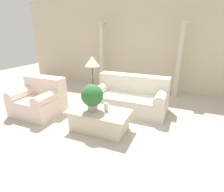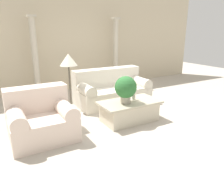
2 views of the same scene
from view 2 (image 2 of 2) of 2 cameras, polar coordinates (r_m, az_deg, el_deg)
ground_plane at (r=5.18m, az=2.91°, el=-4.67°), size 16.00×16.00×0.00m
wall_back at (r=7.43m, az=-9.38°, el=14.32°), size 10.00×0.06×3.20m
sofa_long at (r=5.88m, az=-0.25°, el=1.69°), size 1.92×0.99×0.90m
loveseat at (r=4.18m, az=-18.11°, el=-5.41°), size 1.12×0.99×0.90m
coffee_table at (r=4.73m, az=4.55°, el=-3.90°), size 1.30×0.72×0.44m
potted_plant at (r=4.47m, az=3.60°, el=2.10°), size 0.45×0.45×0.56m
pillar_candle at (r=4.75m, az=5.66°, el=0.05°), size 0.08×0.08×0.18m
floor_lamp at (r=5.27m, az=-11.29°, el=8.66°), size 0.41×0.41×1.37m
column_left at (r=6.62m, az=-19.44°, el=9.63°), size 0.24×0.24×2.29m
column_right at (r=7.56m, az=0.94°, el=11.34°), size 0.24×0.24×2.29m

